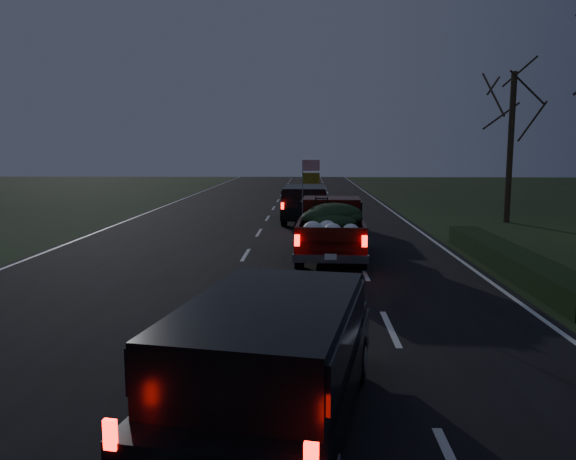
# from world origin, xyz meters

# --- Properties ---
(ground) EXTENTS (120.00, 120.00, 0.00)m
(ground) POSITION_xyz_m (0.00, 0.00, 0.00)
(ground) COLOR black
(ground) RESTS_ON ground
(road_asphalt) EXTENTS (14.00, 120.00, 0.02)m
(road_asphalt) POSITION_xyz_m (0.00, 0.00, 0.01)
(road_asphalt) COLOR black
(road_asphalt) RESTS_ON ground
(hedge_row) EXTENTS (1.00, 10.00, 0.60)m
(hedge_row) POSITION_xyz_m (7.80, 3.00, 0.30)
(hedge_row) COLOR black
(hedge_row) RESTS_ON ground
(bare_tree_far) EXTENTS (3.60, 3.60, 7.00)m
(bare_tree_far) POSITION_xyz_m (11.50, 14.00, 5.23)
(bare_tree_far) COLOR black
(bare_tree_far) RESTS_ON ground
(pickup_truck) EXTENTS (2.25, 5.36, 2.77)m
(pickup_truck) POSITION_xyz_m (2.76, 4.87, 1.04)
(pickup_truck) COLOR #3E0C08
(pickup_truck) RESTS_ON ground
(lead_suv) EXTENTS (2.12, 4.88, 1.39)m
(lead_suv) POSITION_xyz_m (1.88, 13.53, 1.05)
(lead_suv) COLOR black
(lead_suv) RESTS_ON ground
(rear_suv) EXTENTS (2.77, 4.95, 1.34)m
(rear_suv) POSITION_xyz_m (1.59, -6.46, 1.01)
(rear_suv) COLOR black
(rear_suv) RESTS_ON ground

